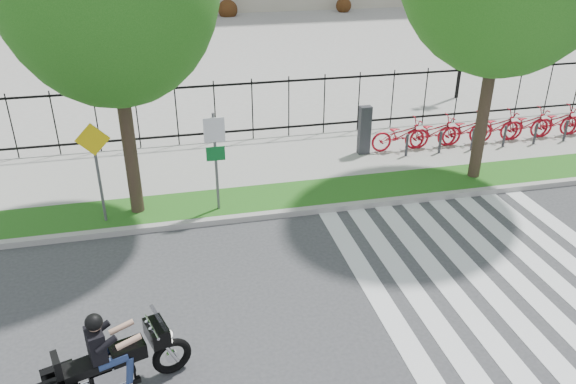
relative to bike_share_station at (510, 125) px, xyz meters
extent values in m
plane|color=#363639|center=(-9.28, -7.20, -0.65)|extent=(120.00, 120.00, 0.00)
cube|color=#9F9C95|center=(-9.28, -3.10, -0.58)|extent=(60.00, 0.20, 0.15)
cube|color=#1D5314|center=(-9.28, -2.25, -0.58)|extent=(60.00, 1.50, 0.15)
cube|color=gray|center=(-9.28, 0.25, -0.58)|extent=(60.00, 3.50, 0.15)
cube|color=gray|center=(-9.28, 17.80, -0.60)|extent=(80.00, 34.00, 0.10)
cylinder|color=black|center=(0.72, 4.80, 1.35)|extent=(0.14, 0.14, 4.00)
cylinder|color=#32221B|center=(-11.73, -2.25, 1.52)|extent=(0.32, 0.32, 4.04)
cylinder|color=#32221B|center=(-2.50, -2.25, 1.66)|extent=(0.32, 0.32, 4.33)
cube|color=#2D2D33|center=(-4.98, 0.00, 0.25)|extent=(0.35, 0.25, 1.50)
imported|color=#AC0E1C|center=(-3.78, 0.00, 0.00)|extent=(1.89, 0.66, 0.99)
cylinder|color=#2D2D33|center=(-3.78, -0.50, -0.15)|extent=(0.08, 0.08, 0.70)
imported|color=#AC0E1C|center=(-2.68, 0.00, 0.00)|extent=(1.89, 0.66, 0.99)
cylinder|color=#2D2D33|center=(-2.68, -0.50, -0.15)|extent=(0.08, 0.08, 0.70)
imported|color=#AC0E1C|center=(-1.58, 0.00, 0.00)|extent=(1.89, 0.66, 0.99)
cylinder|color=#2D2D33|center=(-1.58, -0.50, -0.15)|extent=(0.08, 0.08, 0.70)
imported|color=#AC0E1C|center=(-0.48, 0.00, 0.00)|extent=(1.89, 0.66, 0.99)
cylinder|color=#2D2D33|center=(-0.48, -0.50, -0.15)|extent=(0.08, 0.08, 0.70)
imported|color=#AC0E1C|center=(0.62, 0.00, 0.00)|extent=(1.89, 0.66, 0.99)
cylinder|color=#2D2D33|center=(0.62, -0.50, -0.15)|extent=(0.08, 0.08, 0.70)
imported|color=#AC0E1C|center=(1.72, 0.00, 0.00)|extent=(1.89, 0.66, 0.99)
cylinder|color=#2D2D33|center=(1.72, -0.50, -0.15)|extent=(0.08, 0.08, 0.70)
cylinder|color=#59595B|center=(-9.75, -2.60, 0.75)|extent=(0.07, 0.07, 2.50)
cube|color=white|center=(-9.75, -2.64, 1.60)|extent=(0.50, 0.03, 0.60)
cube|color=#0C6626|center=(-9.75, -2.64, 1.00)|extent=(0.45, 0.03, 0.35)
cylinder|color=#59595B|center=(-12.48, -2.60, 0.70)|extent=(0.07, 0.07, 2.40)
cube|color=yellow|center=(-12.48, -2.64, 1.60)|extent=(0.78, 0.03, 0.78)
torus|color=black|center=(-11.12, -7.87, -0.32)|extent=(0.67, 0.32, 0.67)
cube|color=black|center=(-11.31, -7.92, 0.27)|extent=(0.44, 0.59, 0.29)
cube|color=#26262B|center=(-11.24, -7.90, 0.49)|extent=(0.28, 0.50, 0.29)
cube|color=silver|center=(-12.04, -8.16, -0.22)|extent=(0.65, 0.49, 0.39)
cube|color=black|center=(-11.77, -8.07, 0.10)|extent=(0.61, 0.47, 0.25)
cube|color=black|center=(-12.36, -8.26, 0.08)|extent=(0.75, 0.54, 0.14)
cube|color=black|center=(-12.73, -8.38, 0.30)|extent=(0.19, 0.34, 0.33)
cube|color=black|center=(-12.82, -8.10, -0.17)|extent=(0.51, 0.29, 0.39)
cube|color=black|center=(-12.18, -8.20, 0.43)|extent=(0.34, 0.44, 0.50)
sphere|color=tan|center=(-12.15, -8.19, 0.80)|extent=(0.22, 0.22, 0.22)
sphere|color=black|center=(-12.15, -8.19, 0.84)|extent=(0.26, 0.26, 0.26)
camera|label=1|loc=(-10.84, -15.10, 6.17)|focal=35.00mm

